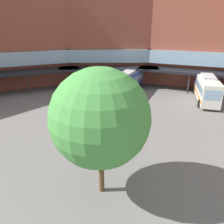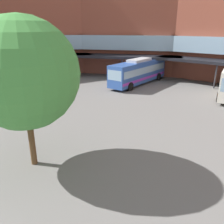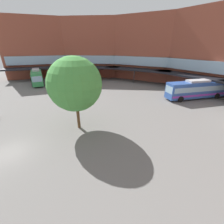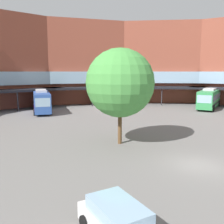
# 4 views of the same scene
# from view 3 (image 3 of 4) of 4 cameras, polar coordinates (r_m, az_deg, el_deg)

# --- Properties ---
(ground_plane) EXTENTS (129.63, 129.63, 0.00)m
(ground_plane) POSITION_cam_3_polar(r_m,az_deg,el_deg) (18.24, -34.52, -12.79)
(ground_plane) COLOR slate
(station_building) EXTENTS (87.19, 48.80, 16.86)m
(station_building) POSITION_cam_3_polar(r_m,az_deg,el_deg) (24.98, 29.13, 17.59)
(station_building) COLOR brown
(station_building) RESTS_ON ground
(bus_0) EXTENTS (12.43, 2.82, 3.70)m
(bus_0) POSITION_cam_3_polar(r_m,az_deg,el_deg) (46.17, -26.56, 12.12)
(bus_0) COLOR #338C4C
(bus_0) RESTS_ON ground
(bus_3) EXTENTS (10.43, 5.81, 3.77)m
(bus_3) POSITION_cam_3_polar(r_m,az_deg,el_deg) (43.42, -8.56, 13.77)
(bus_3) COLOR red
(bus_3) RESTS_ON ground
(bus_5) EXTENTS (4.80, 12.04, 3.62)m
(bus_5) POSITION_cam_3_polar(r_m,az_deg,el_deg) (33.19, 29.24, 7.54)
(bus_5) COLOR #2D519E
(bus_5) RESTS_ON ground
(plaza_tree) EXTENTS (6.16, 6.16, 8.66)m
(plaza_tree) POSITION_cam_3_polar(r_m,az_deg,el_deg) (17.72, -13.86, 10.11)
(plaza_tree) COLOR brown
(plaza_tree) RESTS_ON ground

